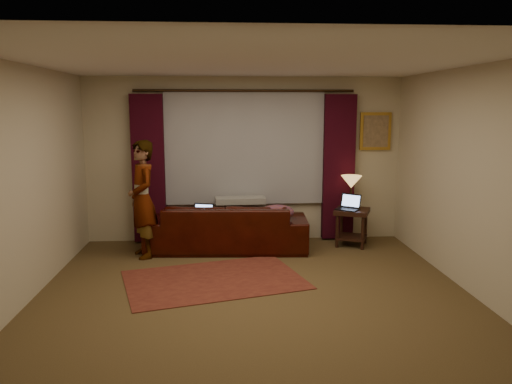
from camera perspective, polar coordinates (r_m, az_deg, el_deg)
floor at (r=5.83m, az=-0.21°, el=-11.81°), size 5.00×5.00×0.01m
ceiling at (r=5.45m, az=-0.23°, el=14.62°), size 5.00×5.00×0.02m
wall_back at (r=7.97m, az=-1.33°, el=3.69°), size 5.00×0.02×2.60m
wall_front at (r=3.05m, az=2.68°, el=-6.16°), size 5.00×0.02×2.60m
wall_left at (r=5.89m, az=-25.28°, el=0.64°), size 0.02×5.00×2.60m
wall_right at (r=6.17m, az=23.64°, el=1.12°), size 0.02×5.00×2.60m
sheer_curtain at (r=7.89m, az=-1.32°, el=5.09°), size 2.50×0.05×1.80m
drape_left at (r=7.95m, az=-12.17°, el=2.59°), size 0.50×0.14×2.30m
drape_right at (r=8.07m, az=9.41°, el=2.79°), size 0.50×0.14×2.30m
curtain_rod at (r=7.82m, az=-1.33°, el=11.51°), size 0.04×0.04×3.40m
picture_frame at (r=8.26m, az=13.48°, el=6.78°), size 0.50×0.04×0.60m
sofa at (r=7.53m, az=-3.35°, el=-2.96°), size 2.46×1.17×0.97m
throw_blanket at (r=7.69m, az=-1.83°, el=0.97°), size 0.79×0.35×0.09m
clothing_pile at (r=7.38m, az=2.42°, el=-2.38°), size 0.58×0.50×0.21m
laptop_sofa at (r=7.41m, az=-6.26°, el=-2.36°), size 0.38×0.40×0.22m
area_rug at (r=6.34m, az=-4.80°, el=-9.95°), size 2.45×1.96×0.01m
end_table at (r=7.90m, az=10.87°, el=-3.98°), size 0.65×0.65×0.58m
tiffany_lamp at (r=7.87m, az=10.80°, el=0.01°), size 0.40×0.40×0.51m
laptop_table at (r=7.75m, az=10.42°, el=-1.17°), size 0.47×0.48×0.24m
person at (r=7.26m, az=-12.85°, el=-0.82°), size 0.65×0.65×1.68m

